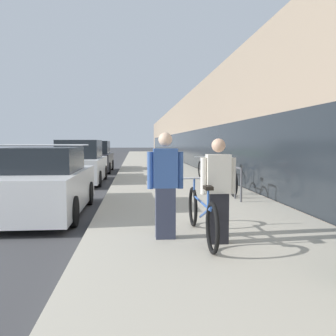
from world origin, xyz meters
The scene contains 12 objects.
sidewalk_slab centered at (5.17, 21.00, 0.08)m, with size 4.31×70.00×0.16m.
storefront_facade centered at (12.35, 29.00, 2.41)m, with size 10.01×70.00×4.84m.
tandem_bicycle centered at (4.84, 1.39, 0.53)m, with size 0.52×2.33×0.87m.
person_rider centered at (5.03, 1.10, 0.92)m, with size 0.52×0.20×1.53m.
person_bystander centered at (4.29, 1.44, 0.97)m, with size 0.55×0.22×1.62m.
bike_rack_hoop centered at (6.44, 5.01, 0.67)m, with size 0.05×0.60×0.84m.
cruiser_bike_nearest centered at (6.49, 6.10, 0.54)m, with size 0.52×1.68×0.91m.
cruiser_bike_middle centered at (6.92, 8.26, 0.55)m, with size 0.52×1.80×0.93m.
cruiser_bike_farthest centered at (6.56, 10.69, 0.53)m, with size 0.52×1.69×0.89m.
parked_sedan_curbside centered at (1.79, 4.32, 0.70)m, with size 1.90×4.31×1.58m.
vintage_roadster_curbside centered at (1.67, 10.91, 0.77)m, with size 1.89×4.67×1.72m.
parked_sedan_far centered at (1.66, 16.47, 0.76)m, with size 1.89×4.47×1.70m.
Camera 1 is at (3.82, -4.20, 1.63)m, focal length 40.00 mm.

